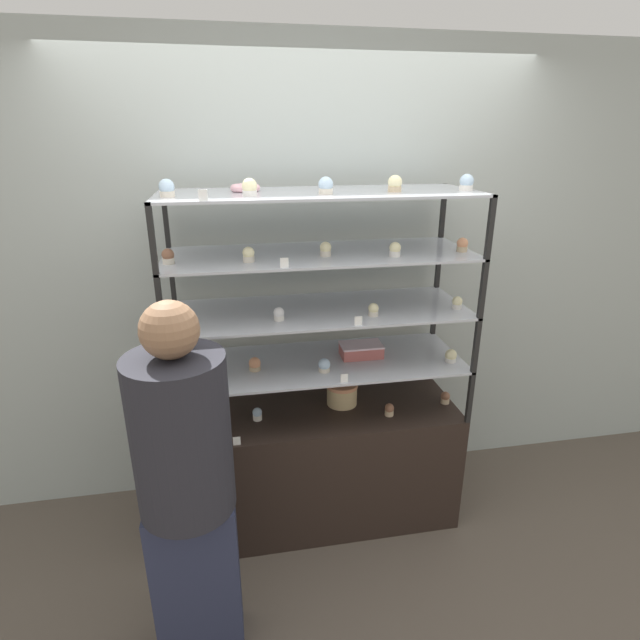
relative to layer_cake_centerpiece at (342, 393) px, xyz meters
name	(u,v)px	position (x,y,z in m)	size (l,w,h in m)	color
ground_plane	(320,511)	(-0.13, -0.04, -0.75)	(20.00, 20.00, 0.00)	brown
back_wall	(307,281)	(-0.13, 0.38, 0.55)	(8.00, 0.05, 2.60)	#A8B2AD
display_base	(320,462)	(-0.13, -0.04, -0.41)	(1.49, 0.55, 0.69)	black
display_riser_lower	(320,364)	(-0.13, -0.04, 0.21)	(1.49, 0.55, 0.29)	black
display_riser_middle	(320,312)	(-0.13, -0.04, 0.50)	(1.49, 0.55, 0.29)	black
display_riser_upper	(320,256)	(-0.13, -0.04, 0.79)	(1.49, 0.55, 0.29)	black
display_riser_top	(320,195)	(-0.13, -0.04, 1.08)	(1.49, 0.55, 0.29)	black
layer_cake_centerpiece	(342,393)	(0.00, 0.00, 0.00)	(0.17, 0.17, 0.13)	#DBBC84
sheet_cake_frosted	(361,350)	(0.10, -0.01, 0.26)	(0.22, 0.14, 0.07)	#C66660
cupcake_0	(190,421)	(-0.82, -0.09, -0.03)	(0.05, 0.05, 0.07)	#CCB28C
cupcake_1	(257,414)	(-0.47, -0.08, -0.03)	(0.05, 0.05, 0.07)	white
cupcake_2	(389,410)	(0.22, -0.17, -0.03)	(0.05, 0.05, 0.07)	#CCB28C
cupcake_3	(445,398)	(0.57, -0.10, -0.03)	(0.05, 0.05, 0.07)	#CCB28C
price_tag_0	(237,441)	(-0.59, -0.30, -0.04)	(0.04, 0.00, 0.04)	white
cupcake_4	(183,378)	(-0.82, -0.17, 0.26)	(0.06, 0.06, 0.07)	beige
cupcake_5	(255,364)	(-0.47, -0.08, 0.26)	(0.06, 0.06, 0.07)	#CCB28C
cupcake_6	(324,365)	(-0.13, -0.16, 0.26)	(0.06, 0.06, 0.07)	beige
cupcake_7	(451,356)	(0.54, -0.17, 0.26)	(0.06, 0.06, 0.07)	white
price_tag_1	(344,378)	(-0.06, -0.30, 0.25)	(0.04, 0.00, 0.04)	white
cupcake_8	(178,317)	(-0.82, -0.11, 0.55)	(0.05, 0.05, 0.06)	beige
cupcake_9	(279,314)	(-0.35, -0.16, 0.55)	(0.05, 0.05, 0.06)	white
cupcake_10	(373,310)	(0.11, -0.18, 0.55)	(0.05, 0.05, 0.06)	beige
cupcake_11	(457,303)	(0.55, -0.15, 0.55)	(0.05, 0.05, 0.06)	white
price_tag_2	(358,321)	(0.00, -0.30, 0.54)	(0.04, 0.00, 0.04)	white
cupcake_12	(168,256)	(-0.83, -0.13, 0.84)	(0.05, 0.05, 0.07)	beige
cupcake_13	(249,255)	(-0.48, -0.16, 0.84)	(0.05, 0.05, 0.07)	beige
cupcake_14	(326,249)	(-0.12, -0.11, 0.84)	(0.05, 0.05, 0.07)	beige
cupcake_15	(395,250)	(0.20, -0.18, 0.84)	(0.05, 0.05, 0.07)	white
cupcake_16	(462,245)	(0.56, -0.14, 0.84)	(0.05, 0.05, 0.07)	#CCB28C
price_tag_3	(284,263)	(-0.33, -0.30, 0.83)	(0.04, 0.00, 0.04)	white
cupcake_17	(167,189)	(-0.81, -0.13, 1.13)	(0.07, 0.07, 0.08)	beige
cupcake_18	(250,188)	(-0.46, -0.16, 1.13)	(0.07, 0.07, 0.08)	white
cupcake_19	(326,186)	(-0.12, -0.15, 1.13)	(0.07, 0.07, 0.08)	beige
cupcake_20	(395,184)	(0.21, -0.11, 1.13)	(0.07, 0.07, 0.08)	#CCB28C
cupcake_21	(467,183)	(0.56, -0.11, 1.13)	(0.07, 0.07, 0.08)	white
price_tag_4	(203,195)	(-0.65, -0.30, 1.12)	(0.04, 0.00, 0.04)	white
donut_glazed	(245,188)	(-0.47, 0.03, 1.11)	(0.14, 0.14, 0.03)	#EFB2BC
customer_figure	(187,481)	(-0.78, -0.73, 0.09)	(0.37, 0.37, 1.58)	#282D47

